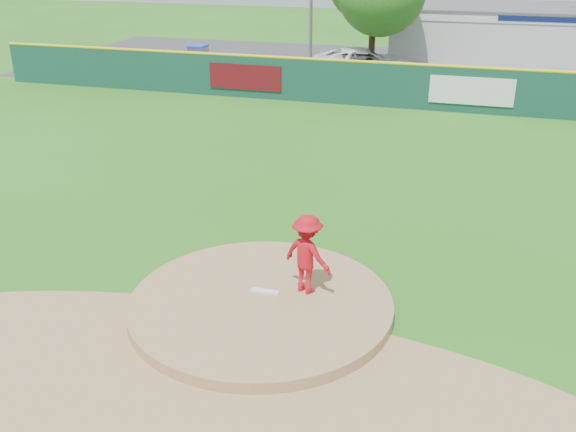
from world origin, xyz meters
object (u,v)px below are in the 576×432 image
(pool_building_grp, at_px, (520,34))
(playground_slide, at_px, (198,58))
(pitcher, at_px, (307,254))
(van, at_px, (364,63))

(pool_building_grp, distance_m, playground_slide, 19.73)
(pitcher, distance_m, playground_slide, 25.88)
(pitcher, relative_size, pool_building_grp, 0.11)
(van, xyz_separation_m, pool_building_grp, (8.27, 7.58, 0.86))
(pitcher, xyz_separation_m, playground_slide, (-12.50, 22.66, -0.36))
(pitcher, bearing_deg, van, -60.04)
(pitcher, height_order, van, pitcher)
(pool_building_grp, bearing_deg, van, -137.50)
(van, bearing_deg, pitcher, 168.72)
(van, height_order, pool_building_grp, pool_building_grp)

